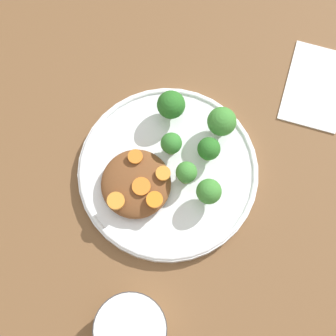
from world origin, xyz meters
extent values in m
plane|color=brown|center=(0.00, 0.00, 0.00)|extent=(4.00, 4.00, 0.00)
cylinder|color=white|center=(0.00, 0.00, 0.01)|extent=(0.28, 0.28, 0.02)
torus|color=white|center=(0.00, 0.00, 0.02)|extent=(0.27, 0.27, 0.01)
cylinder|color=white|center=(0.24, -0.02, 0.02)|extent=(0.10, 0.10, 0.05)
cylinder|color=#333338|center=(0.24, -0.02, 0.04)|extent=(0.10, 0.10, 0.01)
cylinder|color=white|center=(0.24, -0.02, 0.04)|extent=(0.08, 0.08, 0.01)
ellipsoid|color=brown|center=(0.03, -0.04, 0.03)|extent=(0.11, 0.11, 0.03)
cylinder|color=#7FA85B|center=(-0.03, 0.06, 0.03)|extent=(0.02, 0.02, 0.02)
sphere|color=#286B23|center=(-0.03, 0.06, 0.05)|extent=(0.03, 0.03, 0.03)
cylinder|color=#759E51|center=(-0.09, -0.01, 0.03)|extent=(0.02, 0.02, 0.02)
sphere|color=#286B23|center=(-0.09, -0.01, 0.05)|extent=(0.04, 0.04, 0.04)
cylinder|color=#759E51|center=(-0.03, 0.00, 0.03)|extent=(0.02, 0.02, 0.02)
sphere|color=#337A2D|center=(-0.03, 0.00, 0.05)|extent=(0.03, 0.03, 0.03)
cylinder|color=#7FA85B|center=(0.03, 0.06, 0.03)|extent=(0.01, 0.01, 0.02)
sphere|color=#3D8433|center=(0.03, 0.06, 0.05)|extent=(0.04, 0.04, 0.04)
cylinder|color=#7FA85B|center=(-0.08, 0.07, 0.03)|extent=(0.02, 0.02, 0.02)
sphere|color=#3D8433|center=(-0.08, 0.07, 0.05)|extent=(0.04, 0.04, 0.04)
cylinder|color=#759E51|center=(0.01, 0.03, 0.03)|extent=(0.02, 0.02, 0.02)
sphere|color=#3D8433|center=(0.01, 0.03, 0.05)|extent=(0.03, 0.03, 0.03)
cylinder|color=orange|center=(0.07, -0.07, 0.05)|extent=(0.03, 0.03, 0.01)
cylinder|color=orange|center=(0.04, -0.03, 0.05)|extent=(0.03, 0.03, 0.00)
cylinder|color=orange|center=(-0.01, -0.05, 0.05)|extent=(0.02, 0.02, 0.00)
cylinder|color=orange|center=(0.06, -0.01, 0.05)|extent=(0.02, 0.02, 0.01)
cylinder|color=orange|center=(0.01, -0.01, 0.05)|extent=(0.02, 0.02, 0.00)
cube|color=white|center=(-0.18, 0.22, 0.00)|extent=(0.16, 0.11, 0.01)
camera|label=1|loc=(0.24, 0.04, 0.84)|focal=60.00mm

